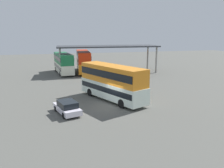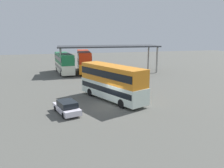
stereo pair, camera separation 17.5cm
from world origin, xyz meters
TOP-DOWN VIEW (x-y plane):
  - ground_plane at (0.00, 0.00)m, footprint 140.00×140.00m
  - double_decker_main at (0.84, 2.47)m, footprint 6.35×10.30m
  - parked_hatchback at (-4.88, -1.11)m, footprint 2.74×4.31m
  - double_decker_near_canopy at (-3.66, 23.36)m, footprint 3.46×10.20m
  - double_decker_mid_row at (0.47, 23.89)m, footprint 3.37×10.91m
  - depot_canopy at (5.34, 22.02)m, footprint 20.74×6.97m

SIDE VIEW (x-z plane):
  - ground_plane at x=0.00m, z-range 0.00..0.00m
  - parked_hatchback at x=-4.88m, z-range 0.00..1.35m
  - double_decker_near_canopy at x=-3.66m, z-range 0.20..4.25m
  - double_decker_main at x=0.84m, z-range 0.20..4.48m
  - double_decker_mid_row at x=0.47m, z-range 0.21..4.58m
  - depot_canopy at x=5.34m, z-range 2.41..7.94m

